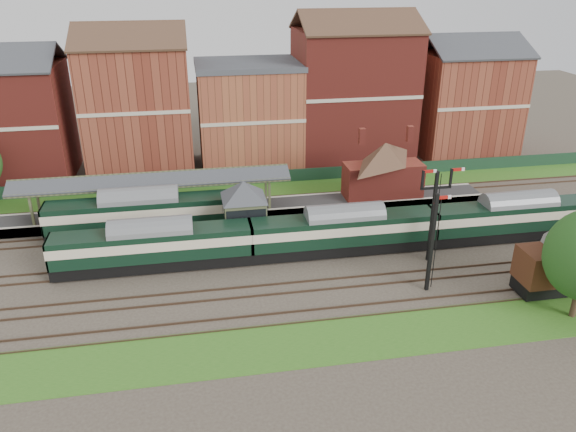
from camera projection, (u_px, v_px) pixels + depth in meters
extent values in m
plane|color=#473D33|center=(284.00, 258.00, 48.21)|extent=(160.00, 160.00, 0.00)
cube|color=#2D6619|center=(260.00, 190.00, 62.55)|extent=(90.00, 4.50, 0.06)
cube|color=#2D6619|center=(315.00, 342.00, 37.43)|extent=(90.00, 5.00, 0.06)
cube|color=#193823|center=(257.00, 178.00, 64.05)|extent=(90.00, 0.12, 1.50)
cube|color=#2D2D2D|center=(218.00, 211.00, 55.95)|extent=(55.00, 3.40, 1.00)
cube|color=#677E59|center=(245.00, 232.00, 50.15)|extent=(3.40, 3.20, 2.40)
cube|color=#42482D|center=(244.00, 209.00, 49.25)|extent=(3.60, 3.40, 2.00)
pyramid|color=#383A3F|center=(244.00, 190.00, 48.51)|extent=(5.40, 5.40, 1.60)
cube|color=maroon|center=(332.00, 226.00, 51.47)|extent=(3.00, 2.40, 2.20)
cube|color=#4C3323|center=(334.00, 214.00, 50.29)|extent=(3.20, 1.34, 0.79)
cube|color=#4C3323|center=(331.00, 209.00, 51.46)|extent=(3.20, 1.34, 0.79)
cube|color=maroon|center=(383.00, 180.00, 57.75)|extent=(8.00, 3.00, 3.50)
pyramid|color=#4C3323|center=(385.00, 153.00, 56.57)|extent=(8.10, 8.10, 2.20)
cube|color=maroon|center=(361.00, 150.00, 55.97)|extent=(0.60, 0.60, 1.60)
cube|color=maroon|center=(409.00, 147.00, 56.77)|extent=(0.60, 0.60, 1.60)
cube|color=#42482D|center=(31.00, 208.00, 51.16)|extent=(0.22, 0.22, 3.40)
cube|color=#42482D|center=(266.00, 183.00, 57.01)|extent=(0.22, 0.22, 3.40)
cube|color=#383A3F|center=(152.00, 180.00, 52.45)|extent=(26.00, 1.99, 0.90)
cube|color=#383A3F|center=(153.00, 173.00, 54.15)|extent=(26.00, 1.99, 0.90)
cube|color=#42482D|center=(152.00, 173.00, 53.15)|extent=(26.00, 0.20, 0.20)
cube|color=black|center=(432.00, 217.00, 46.24)|extent=(0.25, 0.25, 8.00)
cube|color=black|center=(436.00, 188.00, 45.17)|extent=(2.60, 0.18, 0.18)
cube|color=#B2140F|center=(430.00, 171.00, 44.47)|extent=(1.10, 0.08, 0.25)
cube|color=#B2140F|center=(458.00, 170.00, 44.86)|extent=(1.10, 0.08, 0.25)
cube|color=black|center=(432.00, 244.00, 41.89)|extent=(0.25, 0.25, 8.00)
cube|color=#B2140F|center=(444.00, 197.00, 40.45)|extent=(1.10, 0.08, 0.25)
cube|color=maroon|center=(3.00, 124.00, 63.48)|extent=(14.00, 10.00, 13.00)
cube|color=maroon|center=(138.00, 110.00, 65.47)|extent=(12.00, 10.00, 15.00)
cube|color=#9A5131|center=(249.00, 117.00, 68.17)|extent=(12.00, 10.00, 12.00)
cube|color=maroon|center=(353.00, 97.00, 69.43)|extent=(14.00, 10.00, 16.00)
cube|color=maroon|center=(465.00, 104.00, 72.44)|extent=(12.00, 10.00, 13.00)
cube|color=black|center=(154.00, 262.00, 46.20)|extent=(16.09, 2.25, 0.98)
cube|color=black|center=(152.00, 244.00, 45.52)|extent=(16.09, 2.50, 2.32)
cube|color=beige|center=(152.00, 241.00, 45.41)|extent=(16.11, 2.54, 0.80)
cube|color=slate|center=(151.00, 230.00, 44.99)|extent=(16.09, 2.50, 0.54)
cube|color=black|center=(343.00, 246.00, 48.78)|extent=(16.09, 2.25, 0.98)
cube|color=black|center=(344.00, 229.00, 48.10)|extent=(16.09, 2.50, 2.32)
cube|color=beige|center=(344.00, 226.00, 47.98)|extent=(16.11, 2.54, 0.80)
cube|color=slate|center=(345.00, 215.00, 47.57)|extent=(16.09, 2.50, 0.54)
cube|color=black|center=(513.00, 232.00, 51.36)|extent=(16.09, 2.25, 0.98)
cube|color=black|center=(516.00, 215.00, 50.68)|extent=(16.09, 2.50, 2.32)
cube|color=beige|center=(517.00, 213.00, 50.56)|extent=(16.11, 2.54, 0.80)
cube|color=slate|center=(519.00, 202.00, 50.14)|extent=(16.09, 2.50, 0.54)
cube|color=black|center=(143.00, 229.00, 51.82)|extent=(16.84, 2.36, 1.03)
cube|color=black|center=(141.00, 212.00, 51.11)|extent=(16.84, 2.62, 2.43)
cube|color=beige|center=(140.00, 209.00, 50.99)|extent=(16.86, 2.66, 0.84)
cube|color=slate|center=(139.00, 198.00, 50.55)|extent=(16.84, 2.62, 0.56)
cube|color=black|center=(557.00, 284.00, 43.03)|extent=(6.48, 2.39, 0.97)
cube|color=#4A2315|center=(562.00, 264.00, 42.30)|extent=(6.48, 2.81, 2.59)
cube|color=gray|center=(565.00, 247.00, 41.71)|extent=(6.48, 2.81, 0.47)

